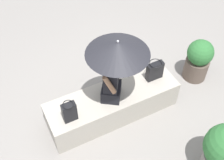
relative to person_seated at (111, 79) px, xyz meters
name	(u,v)px	position (x,y,z in m)	size (l,w,h in m)	color
ground_plane	(113,113)	(0.03, 0.02, -0.88)	(14.00, 14.00, 0.00)	gray
stone_bench	(113,104)	(0.03, 0.02, -0.63)	(2.13, 0.63, 0.49)	#A8A093
person_seated	(111,79)	(0.00, 0.00, 0.00)	(0.43, 0.50, 0.90)	black
parasol	(118,48)	(0.08, -0.04, 0.59)	(0.88, 0.88, 1.11)	#B7B7BC
handbag_black	(69,112)	(-0.72, -0.11, -0.22)	(0.20, 0.15, 0.35)	black
tote_bag_canvas	(155,71)	(0.79, 0.03, -0.22)	(0.28, 0.21, 0.34)	black
planter_far	(198,59)	(1.78, 0.09, -0.46)	(0.46, 0.46, 0.82)	brown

